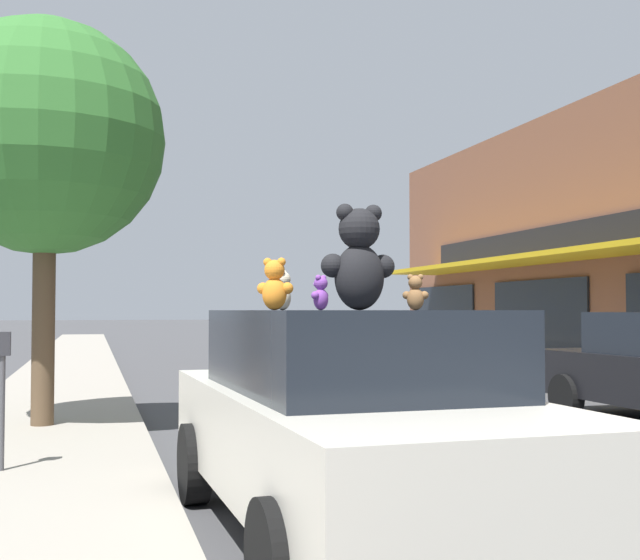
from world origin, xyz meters
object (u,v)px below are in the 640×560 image
(teddy_bear_giant, at_px, (359,259))
(teddy_bear_purple, at_px, (321,293))
(parking_meter, at_px, (2,382))
(teddy_bear_orange, at_px, (275,285))
(teddy_bear_pink, at_px, (282,297))
(street_tree, at_px, (46,139))
(teddy_bear_cream, at_px, (282,291))
(teddy_bear_brown, at_px, (415,293))
(plush_art_car, at_px, (349,419))

(teddy_bear_giant, distance_m, teddy_bear_purple, 0.50)
(parking_meter, bearing_deg, teddy_bear_orange, -58.58)
(teddy_bear_orange, relative_size, teddy_bear_pink, 1.51)
(street_tree, bearing_deg, teddy_bear_purple, -69.73)
(teddy_bear_orange, bearing_deg, teddy_bear_cream, -73.30)
(teddy_bear_giant, height_order, street_tree, street_tree)
(teddy_bear_brown, xyz_separation_m, teddy_bear_orange, (-1.15, -0.52, 0.03))
(teddy_bear_orange, relative_size, parking_meter, 0.26)
(teddy_bear_giant, bearing_deg, plush_art_car, 39.34)
(teddy_bear_pink, xyz_separation_m, street_tree, (-2.06, 4.66, 2.12))
(teddy_bear_giant, xyz_separation_m, teddy_bear_pink, (-0.39, 0.77, -0.26))
(plush_art_car, bearing_deg, teddy_bear_giant, 37.37)
(teddy_bear_cream, relative_size, teddy_bear_purple, 1.27)
(teddy_bear_purple, bearing_deg, street_tree, -112.09)
(teddy_bear_giant, distance_m, street_tree, 6.24)
(plush_art_car, bearing_deg, teddy_bear_brown, -3.92)
(teddy_bear_brown, distance_m, street_tree, 6.56)
(street_tree, bearing_deg, teddy_bear_orange, -74.38)
(parking_meter, bearing_deg, teddy_bear_pink, -36.92)
(teddy_bear_orange, height_order, street_tree, street_tree)
(parking_meter, bearing_deg, teddy_bear_purple, -49.81)
(plush_art_car, xyz_separation_m, teddy_bear_giant, (0.10, 0.08, 1.13))
(plush_art_car, height_order, teddy_bear_cream, teddy_bear_cream)
(teddy_bear_brown, xyz_separation_m, parking_meter, (-3.03, 2.56, -0.78))
(teddy_bear_purple, height_order, parking_meter, teddy_bear_purple)
(teddy_bear_pink, distance_m, parking_meter, 2.92)
(teddy_bear_brown, bearing_deg, teddy_bear_orange, 50.94)
(teddy_bear_orange, bearing_deg, teddy_bear_purple, -104.62)
(teddy_bear_pink, relative_size, parking_meter, 0.17)
(teddy_bear_cream, xyz_separation_m, teddy_bear_purple, (0.11, -0.66, -0.03))
(plush_art_car, distance_m, teddy_bear_purple, 0.93)
(teddy_bear_brown, bearing_deg, plush_art_car, 24.63)
(teddy_bear_cream, height_order, parking_meter, teddy_bear_cream)
(teddy_bear_giant, height_order, parking_meter, teddy_bear_giant)
(teddy_bear_cream, bearing_deg, teddy_bear_orange, 6.78)
(teddy_bear_brown, bearing_deg, teddy_bear_giant, 12.22)
(plush_art_car, height_order, teddy_bear_orange, teddy_bear_orange)
(teddy_bear_giant, relative_size, parking_meter, 0.60)
(teddy_bear_cream, distance_m, parking_meter, 3.09)
(teddy_bear_brown, relative_size, street_tree, 0.05)
(teddy_bear_giant, bearing_deg, teddy_bear_orange, 39.39)
(plush_art_car, xyz_separation_m, parking_meter, (-2.54, 2.54, 0.10))
(teddy_bear_pink, height_order, street_tree, street_tree)
(teddy_bear_giant, bearing_deg, teddy_bear_purple, 34.58)
(plush_art_car, relative_size, teddy_bear_purple, 18.75)
(teddy_bear_purple, bearing_deg, teddy_bear_cream, -122.67)
(teddy_bear_cream, distance_m, teddy_bear_pink, 0.37)
(plush_art_car, distance_m, street_tree, 6.69)
(plush_art_car, relative_size, parking_meter, 3.53)
(teddy_bear_giant, distance_m, parking_meter, 3.75)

